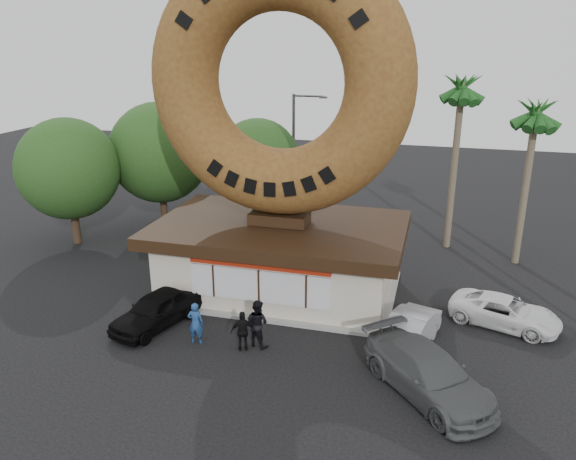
% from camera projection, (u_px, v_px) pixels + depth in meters
% --- Properties ---
extents(ground, '(90.00, 90.00, 0.00)m').
position_uv_depth(ground, '(235.00, 356.00, 20.88)').
color(ground, black).
rests_on(ground, ground).
extents(donut_shop, '(11.20, 7.20, 3.80)m').
position_uv_depth(donut_shop, '(280.00, 255.00, 25.75)').
color(donut_shop, silver).
rests_on(donut_shop, ground).
extents(giant_donut, '(11.29, 2.88, 11.29)m').
position_uv_depth(giant_donut, '(279.00, 83.00, 23.24)').
color(giant_donut, brown).
rests_on(giant_donut, donut_shop).
extents(tree_west, '(6.00, 6.00, 7.65)m').
position_uv_depth(tree_west, '(160.00, 153.00, 33.57)').
color(tree_west, '#473321').
rests_on(tree_west, ground).
extents(tree_mid, '(5.20, 5.20, 6.63)m').
position_uv_depth(tree_mid, '(258.00, 161.00, 34.22)').
color(tree_mid, '#473321').
rests_on(tree_mid, ground).
extents(tree_far, '(5.60, 5.60, 7.14)m').
position_uv_depth(tree_far, '(68.00, 169.00, 30.91)').
color(tree_far, '#473321').
rests_on(tree_far, ground).
extents(palm_near, '(2.60, 2.60, 9.75)m').
position_uv_depth(palm_near, '(461.00, 94.00, 28.99)').
color(palm_near, '#726651').
rests_on(palm_near, ground).
extents(palm_far, '(2.60, 2.60, 8.75)m').
position_uv_depth(palm_far, '(535.00, 119.00, 27.05)').
color(palm_far, '#726651').
rests_on(palm_far, ground).
extents(street_lamp, '(2.11, 0.20, 8.00)m').
position_uv_depth(street_lamp, '(296.00, 153.00, 34.44)').
color(street_lamp, '#59595E').
rests_on(street_lamp, ground).
extents(person_left, '(0.67, 0.48, 1.71)m').
position_uv_depth(person_left, '(196.00, 323.00, 21.53)').
color(person_left, navy).
rests_on(person_left, ground).
extents(person_center, '(1.10, 0.97, 1.91)m').
position_uv_depth(person_center, '(257.00, 323.00, 21.31)').
color(person_center, black).
rests_on(person_center, ground).
extents(person_right, '(1.02, 0.72, 1.61)m').
position_uv_depth(person_right, '(243.00, 331.00, 21.03)').
color(person_right, black).
rests_on(person_right, ground).
extents(car_black, '(2.88, 4.51, 1.43)m').
position_uv_depth(car_black, '(156.00, 310.00, 22.87)').
color(car_black, black).
rests_on(car_black, ground).
extents(car_silver, '(2.52, 4.28, 1.33)m').
position_uv_depth(car_silver, '(407.00, 333.00, 21.17)').
color(car_silver, '#A1A0A5').
rests_on(car_silver, ground).
extents(car_grey, '(5.12, 5.34, 1.53)m').
position_uv_depth(car_grey, '(428.00, 373.00, 18.50)').
color(car_grey, '#56585B').
rests_on(car_grey, ground).
extents(car_white, '(4.77, 3.26, 1.21)m').
position_uv_depth(car_white, '(505.00, 312.00, 22.93)').
color(car_white, white).
rests_on(car_white, ground).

